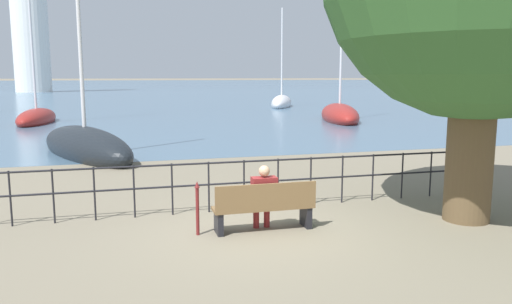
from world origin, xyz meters
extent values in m
plane|color=#7A705B|center=(0.00, 0.00, 0.00)|extent=(1000.00, 1000.00, 0.00)
cube|color=slate|center=(0.00, 158.04, 0.00)|extent=(600.00, 300.00, 0.01)
cylinder|color=brown|center=(3.97, -0.43, 1.41)|extent=(0.87, 0.87, 2.82)
cube|color=brown|center=(0.00, 0.00, 0.42)|extent=(1.84, 0.45, 0.05)
cube|color=brown|center=(0.00, -0.21, 0.68)|extent=(1.84, 0.04, 0.45)
cube|color=black|center=(-0.82, 0.00, 0.20)|extent=(0.10, 0.41, 0.40)
cube|color=black|center=(0.82, 0.00, 0.20)|extent=(0.10, 0.41, 0.40)
cylinder|color=maroon|center=(-0.09, 0.16, 0.23)|extent=(0.11, 0.11, 0.45)
cylinder|color=maroon|center=(0.11, 0.16, 0.23)|extent=(0.11, 0.11, 0.45)
cube|color=maroon|center=(0.01, 0.07, 0.50)|extent=(0.38, 0.26, 0.14)
cube|color=maroon|center=(0.01, -0.02, 0.72)|extent=(0.45, 0.24, 0.53)
sphere|color=tan|center=(0.01, -0.02, 1.09)|extent=(0.20, 0.20, 0.20)
cylinder|color=black|center=(-4.45, 1.44, 0.53)|extent=(0.04, 0.04, 1.05)
cylinder|color=black|center=(-3.71, 1.44, 0.53)|extent=(0.04, 0.04, 1.05)
cylinder|color=black|center=(-2.97, 1.44, 0.53)|extent=(0.04, 0.04, 1.05)
cylinder|color=black|center=(-2.22, 1.44, 0.53)|extent=(0.04, 0.04, 1.05)
cylinder|color=black|center=(-1.48, 1.44, 0.53)|extent=(0.04, 0.04, 1.05)
cylinder|color=black|center=(-0.74, 1.44, 0.53)|extent=(0.04, 0.04, 1.05)
cylinder|color=black|center=(0.00, 1.44, 0.53)|extent=(0.04, 0.04, 1.05)
cylinder|color=black|center=(0.74, 1.44, 0.53)|extent=(0.04, 0.04, 1.05)
cylinder|color=black|center=(1.48, 1.44, 0.53)|extent=(0.04, 0.04, 1.05)
cylinder|color=black|center=(2.22, 1.44, 0.53)|extent=(0.04, 0.04, 1.05)
cylinder|color=black|center=(2.97, 1.44, 0.53)|extent=(0.04, 0.04, 1.05)
cylinder|color=black|center=(3.71, 1.44, 0.53)|extent=(0.04, 0.04, 1.05)
cylinder|color=black|center=(4.45, 1.44, 0.53)|extent=(0.04, 0.04, 1.05)
cylinder|color=black|center=(5.19, 1.44, 0.53)|extent=(0.04, 0.04, 1.05)
cylinder|color=black|center=(0.00, 1.44, 1.02)|extent=(10.38, 0.04, 0.04)
cylinder|color=black|center=(0.00, 1.44, 0.58)|extent=(10.38, 0.04, 0.04)
cylinder|color=maroon|center=(-1.19, 0.03, 0.42)|extent=(0.06, 0.06, 0.85)
cone|color=maroon|center=(-1.19, 0.03, 0.91)|extent=(0.09, 0.09, 0.12)
ellipsoid|color=maroon|center=(10.82, 20.25, 0.30)|extent=(3.99, 7.63, 1.51)
cylinder|color=silver|center=(10.82, 20.25, 5.55)|extent=(0.14, 0.14, 9.59)
ellipsoid|color=maroon|center=(-7.19, 23.40, 0.25)|extent=(2.31, 6.06, 1.24)
cylinder|color=silver|center=(-7.19, 23.40, 6.61)|extent=(0.14, 0.14, 11.99)
ellipsoid|color=black|center=(-3.64, 9.82, 0.29)|extent=(4.34, 7.06, 1.46)
cylinder|color=silver|center=(-3.64, 9.82, 4.42)|extent=(0.14, 0.14, 7.38)
ellipsoid|color=silver|center=(11.66, 34.41, 0.30)|extent=(4.23, 6.71, 1.52)
cylinder|color=silver|center=(11.66, 34.41, 4.71)|extent=(0.14, 0.14, 7.90)
cylinder|color=white|center=(-16.35, 83.93, 11.58)|extent=(5.79, 5.79, 23.16)
camera|label=1|loc=(-2.43, -8.40, 2.77)|focal=35.00mm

